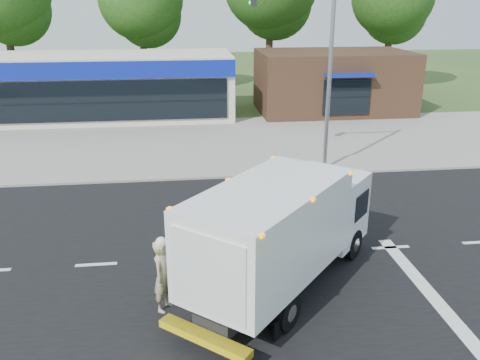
{
  "coord_description": "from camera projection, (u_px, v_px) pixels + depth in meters",
  "views": [
    {
      "loc": [
        -3.38,
        -13.55,
        7.41
      ],
      "look_at": [
        -1.5,
        2.11,
        1.7
      ],
      "focal_mm": 38.0,
      "sensor_mm": 36.0,
      "label": 1
    }
  ],
  "objects": [
    {
      "name": "ground",
      "position": [
        297.0,
        253.0,
        15.55
      ],
      "size": [
        120.0,
        120.0,
        0.0
      ],
      "primitive_type": "plane",
      "color": "#385123",
      "rests_on": "ground"
    },
    {
      "name": "road_asphalt",
      "position": [
        297.0,
        253.0,
        15.55
      ],
      "size": [
        60.0,
        14.0,
        0.02
      ],
      "primitive_type": "cube",
      "color": "black",
      "rests_on": "ground"
    },
    {
      "name": "sidewalk",
      "position": [
        257.0,
        167.0,
        23.18
      ],
      "size": [
        60.0,
        2.4,
        0.12
      ],
      "primitive_type": "cube",
      "color": "gray",
      "rests_on": "ground"
    },
    {
      "name": "parking_apron",
      "position": [
        241.0,
        136.0,
        28.61
      ],
      "size": [
        60.0,
        9.0,
        0.02
      ],
      "primitive_type": "cube",
      "color": "gray",
      "rests_on": "ground"
    },
    {
      "name": "lane_markings",
      "position": [
        354.0,
        272.0,
        14.43
      ],
      "size": [
        55.2,
        7.0,
        0.01
      ],
      "color": "silver",
      "rests_on": "road_asphalt"
    },
    {
      "name": "ems_box_truck",
      "position": [
        283.0,
        227.0,
        13.06
      ],
      "size": [
        6.28,
        6.81,
        3.15
      ],
      "rotation": [
        0.0,
        0.0,
        0.86
      ],
      "color": "black",
      "rests_on": "ground"
    },
    {
      "name": "emergency_worker",
      "position": [
        163.0,
        275.0,
        12.47
      ],
      "size": [
        0.7,
        0.82,
        2.0
      ],
      "rotation": [
        0.0,
        0.0,
        1.12
      ],
      "color": "tan",
      "rests_on": "ground"
    },
    {
      "name": "retail_strip_mall",
      "position": [
        90.0,
        86.0,
        32.46
      ],
      "size": [
        18.0,
        6.2,
        4.0
      ],
      "color": "beige",
      "rests_on": "ground"
    },
    {
      "name": "brown_storefront",
      "position": [
        333.0,
        82.0,
        34.31
      ],
      "size": [
        10.0,
        6.7,
        4.0
      ],
      "color": "#382316",
      "rests_on": "ground"
    },
    {
      "name": "traffic_signal_pole",
      "position": [
        316.0,
        60.0,
        21.23
      ],
      "size": [
        3.51,
        0.25,
        8.0
      ],
      "color": "gray",
      "rests_on": "ground"
    }
  ]
}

